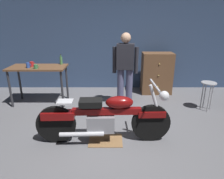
# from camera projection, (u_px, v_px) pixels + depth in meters

# --- Properties ---
(ground_plane) EXTENTS (12.00, 12.00, 0.00)m
(ground_plane) POSITION_uv_depth(u_px,v_px,m) (115.00, 139.00, 3.48)
(ground_plane) COLOR slate
(back_wall) EXTENTS (8.00, 0.12, 3.10)m
(back_wall) POSITION_uv_depth(u_px,v_px,m) (114.00, 34.00, 5.61)
(back_wall) COLOR #384C70
(back_wall) RESTS_ON ground_plane
(workbench) EXTENTS (1.30, 0.64, 0.90)m
(workbench) POSITION_uv_depth(u_px,v_px,m) (39.00, 71.00, 4.73)
(workbench) COLOR brown
(workbench) RESTS_ON ground_plane
(motorcycle) EXTENTS (2.19, 0.60, 1.00)m
(motorcycle) POSITION_uv_depth(u_px,v_px,m) (105.00, 117.00, 3.28)
(motorcycle) COLOR black
(motorcycle) RESTS_ON ground_plane
(person_standing) EXTENTS (0.57, 0.26, 1.67)m
(person_standing) POSITION_uv_depth(u_px,v_px,m) (126.00, 67.00, 4.52)
(person_standing) COLOR #505174
(person_standing) RESTS_ON ground_plane
(shop_stool) EXTENTS (0.32, 0.32, 0.64)m
(shop_stool) POSITION_uv_depth(u_px,v_px,m) (209.00, 89.00, 4.44)
(shop_stool) COLOR #B2B2B7
(shop_stool) RESTS_ON ground_plane
(wooden_dresser) EXTENTS (0.80, 0.47, 1.10)m
(wooden_dresser) POSITION_uv_depth(u_px,v_px,m) (157.00, 73.00, 5.47)
(wooden_dresser) COLOR brown
(wooden_dresser) RESTS_ON ground_plane
(drip_tray) EXTENTS (0.56, 0.40, 0.01)m
(drip_tray) POSITION_uv_depth(u_px,v_px,m) (106.00, 140.00, 3.43)
(drip_tray) COLOR olive
(drip_tray) RESTS_ON ground_plane
(mug_blue_enamel) EXTENTS (0.11, 0.08, 0.11)m
(mug_blue_enamel) POSITION_uv_depth(u_px,v_px,m) (29.00, 65.00, 4.55)
(mug_blue_enamel) COLOR #2D51AD
(mug_blue_enamel) RESTS_ON workbench
(mug_red_diner) EXTENTS (0.12, 0.09, 0.11)m
(mug_red_diner) POSITION_uv_depth(u_px,v_px,m) (32.00, 64.00, 4.69)
(mug_red_diner) COLOR red
(mug_red_diner) RESTS_ON workbench
(mug_green_speckled) EXTENTS (0.12, 0.08, 0.09)m
(mug_green_speckled) POSITION_uv_depth(u_px,v_px,m) (36.00, 67.00, 4.47)
(mug_green_speckled) COLOR #3D7F4C
(mug_green_speckled) RESTS_ON workbench
(bottle) EXTENTS (0.06, 0.06, 0.24)m
(bottle) POSITION_uv_depth(u_px,v_px,m) (62.00, 60.00, 4.88)
(bottle) COLOR #4C8C4C
(bottle) RESTS_ON workbench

